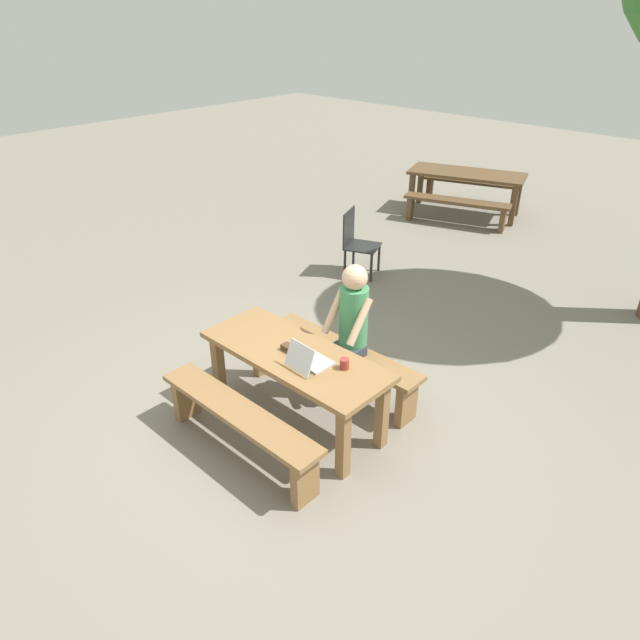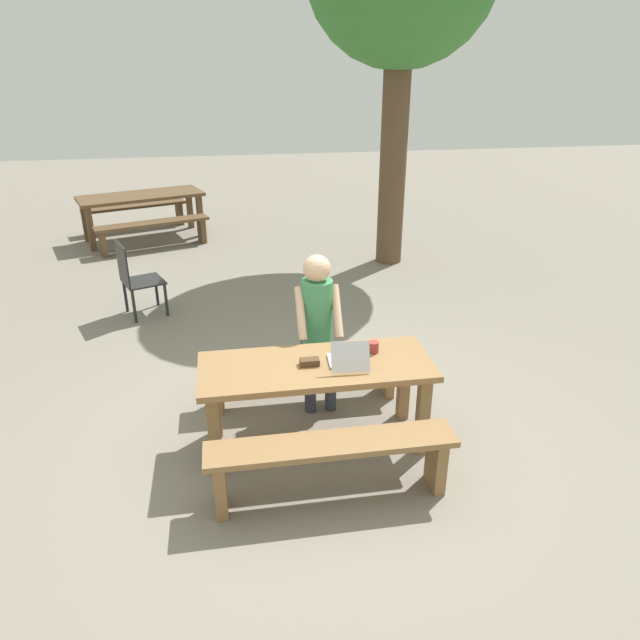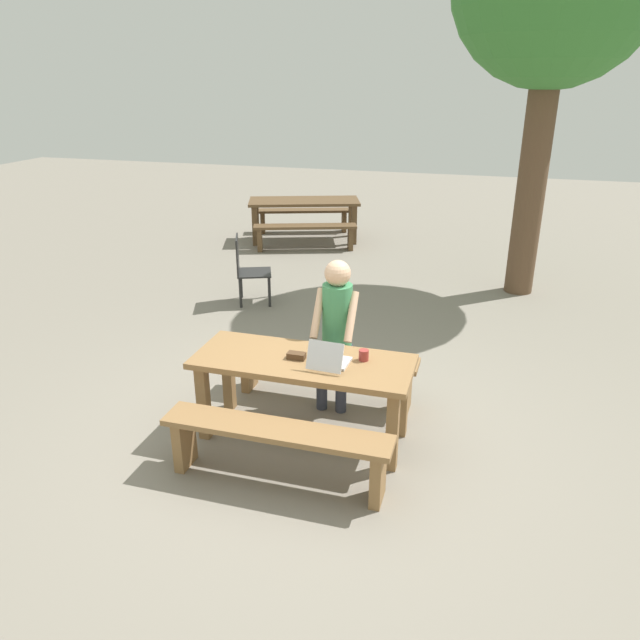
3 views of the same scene
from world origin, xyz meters
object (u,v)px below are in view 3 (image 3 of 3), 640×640
object	(u,v)px
small_pouch	(296,356)
coffee_mug	(364,355)
picnic_table_front	(303,372)
plastic_chair	(248,268)
laptop	(329,360)
person_seated	(336,323)
picnic_table_mid	(304,206)

from	to	relation	value
small_pouch	coffee_mug	world-z (taller)	coffee_mug
picnic_table_front	plastic_chair	size ratio (longest dim) A/B	1.96
laptop	coffee_mug	distance (m)	0.30
laptop	person_seated	world-z (taller)	person_seated
person_seated	laptop	bearing A→B (deg)	-79.95
picnic_table_front	picnic_table_mid	size ratio (longest dim) A/B	0.84
person_seated	plastic_chair	size ratio (longest dim) A/B	1.51
laptop	person_seated	xyz separation A→B (m)	(-0.12, 0.68, 0.02)
small_pouch	person_seated	xyz separation A→B (m)	(0.17, 0.63, 0.06)
picnic_table_mid	laptop	bearing A→B (deg)	-89.67
plastic_chair	person_seated	bearing A→B (deg)	-163.23
person_seated	plastic_chair	xyz separation A→B (m)	(-1.80, 2.25, -0.33)
picnic_table_front	coffee_mug	xyz separation A→B (m)	(0.48, 0.11, 0.16)
laptop	picnic_table_mid	world-z (taller)	laptop
laptop	coffee_mug	xyz separation A→B (m)	(0.24, 0.18, -0.01)
small_pouch	laptop	bearing A→B (deg)	-11.27
plastic_chair	picnic_table_mid	bearing A→B (deg)	-17.32
laptop	plastic_chair	bearing A→B (deg)	-53.53
picnic_table_front	person_seated	size ratio (longest dim) A/B	1.30
small_pouch	coffee_mug	xyz separation A→B (m)	(0.53, 0.12, 0.02)
person_seated	small_pouch	bearing A→B (deg)	-104.77
laptop	picnic_table_mid	size ratio (longest dim) A/B	0.16
coffee_mug	laptop	bearing A→B (deg)	-143.17
person_seated	picnic_table_mid	world-z (taller)	person_seated
small_pouch	picnic_table_mid	xyz separation A→B (m)	(-1.90, 6.20, -0.11)
picnic_table_front	person_seated	xyz separation A→B (m)	(0.11, 0.62, 0.20)
small_pouch	picnic_table_mid	size ratio (longest dim) A/B	0.07
coffee_mug	picnic_table_mid	xyz separation A→B (m)	(-2.43, 6.07, -0.13)
coffee_mug	picnic_table_mid	distance (m)	6.54
coffee_mug	person_seated	distance (m)	0.62
coffee_mug	picnic_table_mid	bearing A→B (deg)	111.79
laptop	picnic_table_mid	bearing A→B (deg)	-67.46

